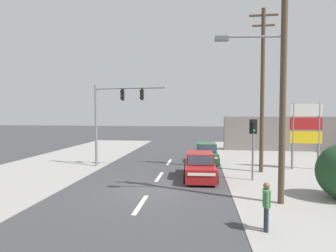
{
  "coord_description": "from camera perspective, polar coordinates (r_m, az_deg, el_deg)",
  "views": [
    {
      "loc": [
        2.55,
        -12.77,
        3.86
      ],
      "look_at": [
        0.41,
        4.0,
        3.09
      ],
      "focal_mm": 28.0,
      "sensor_mm": 36.0,
      "label": 1
    }
  ],
  "objects": [
    {
      "name": "ground_plane",
      "position": [
        13.58,
        -3.99,
        -13.91
      ],
      "size": [
        140.0,
        140.0,
        0.0
      ],
      "primitive_type": "plane",
      "color": "#3A3A3D"
    },
    {
      "name": "lane_dash_near",
      "position": [
        11.72,
        -5.98,
        -16.61
      ],
      "size": [
        0.2,
        2.4,
        0.01
      ],
      "primitive_type": "cube",
      "color": "silver",
      "rests_on": "ground"
    },
    {
      "name": "lane_dash_mid",
      "position": [
        16.43,
        -1.91,
        -10.96
      ],
      "size": [
        0.2,
        2.4,
        0.01
      ],
      "primitive_type": "cube",
      "color": "silver",
      "rests_on": "ground"
    },
    {
      "name": "lane_dash_far",
      "position": [
        21.28,
        0.26,
        -7.83
      ],
      "size": [
        0.2,
        2.4,
        0.01
      ],
      "primitive_type": "cube",
      "color": "silver",
      "rests_on": "ground"
    },
    {
      "name": "kerb_right_verge",
      "position": [
        16.57,
        30.57,
        -11.18
      ],
      "size": [
        10.0,
        44.0,
        0.02
      ],
      "primitive_type": "cube",
      "color": "gray",
      "rests_on": "ground"
    },
    {
      "name": "kerb_left_verge",
      "position": [
        20.45,
        -25.93,
        -8.5
      ],
      "size": [
        8.0,
        40.0,
        0.02
      ],
      "primitive_type": "cube",
      "color": "gray",
      "rests_on": "ground"
    },
    {
      "name": "utility_pole_foreground_right",
      "position": [
        12.16,
        23.2,
        9.22
      ],
      "size": [
        3.78,
        0.54,
        9.87
      ],
      "color": "#4C3D2B",
      "rests_on": "ground"
    },
    {
      "name": "utility_pole_midground_right",
      "position": [
        18.36,
        19.86,
        7.87
      ],
      "size": [
        1.8,
        0.26,
        10.69
      ],
      "color": "#4C3D2B",
      "rests_on": "ground"
    },
    {
      "name": "traffic_signal_mast",
      "position": [
        19.41,
        -12.01,
        3.4
      ],
      "size": [
        5.28,
        0.57,
        6.0
      ],
      "color": "slate",
      "rests_on": "ground"
    },
    {
      "name": "pedestal_signal_right_kerb",
      "position": [
        15.87,
        18.04,
        -2.73
      ],
      "size": [
        0.44,
        0.3,
        3.56
      ],
      "color": "slate",
      "rests_on": "ground"
    },
    {
      "name": "shopping_plaza_sign",
      "position": [
        20.47,
        27.81,
        -0.14
      ],
      "size": [
        2.1,
        0.16,
        4.6
      ],
      "color": "slate",
      "rests_on": "ground"
    },
    {
      "name": "shopfront_wall_far",
      "position": [
        30.05,
        23.58,
        -1.54
      ],
      "size": [
        12.0,
        1.0,
        3.6
      ],
      "primitive_type": "cube",
      "color": "gray",
      "rests_on": "ground"
    },
    {
      "name": "sedan_kerbside_parked",
      "position": [
        16.02,
        6.94,
        -8.77
      ],
      "size": [
        2.04,
        4.31,
        1.56
      ],
      "color": "maroon",
      "rests_on": "ground"
    },
    {
      "name": "hatchback_oncoming_near",
      "position": [
        21.22,
        8.38,
        -5.97
      ],
      "size": [
        1.9,
        3.7,
        1.53
      ],
      "color": "#235633",
      "rests_on": "ground"
    },
    {
      "name": "pedestrian_at_kerb",
      "position": [
        9.49,
        20.63,
        -15.56
      ],
      "size": [
        0.27,
        0.55,
        1.63
      ],
      "color": "#232838",
      "rests_on": "ground"
    }
  ]
}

